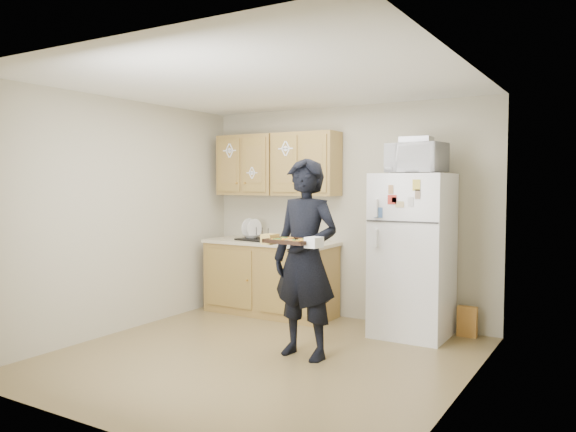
{
  "coord_description": "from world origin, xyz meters",
  "views": [
    {
      "loc": [
        2.83,
        -4.23,
        1.61
      ],
      "look_at": [
        0.02,
        0.45,
        1.28
      ],
      "focal_mm": 35.0,
      "sensor_mm": 36.0,
      "label": 1
    }
  ],
  "objects_px": {
    "person": "(305,259)",
    "dish_rack": "(256,233)",
    "baking_tray": "(291,242)",
    "refrigerator": "(413,255)",
    "microwave": "(416,158)"
  },
  "relations": [
    {
      "from": "person",
      "to": "dish_rack",
      "type": "bearing_deg",
      "value": 143.83
    },
    {
      "from": "dish_rack",
      "to": "refrigerator",
      "type": "bearing_deg",
      "value": -0.15
    },
    {
      "from": "dish_rack",
      "to": "person",
      "type": "bearing_deg",
      "value": -41.64
    },
    {
      "from": "baking_tray",
      "to": "dish_rack",
      "type": "distance_m",
      "value": 2.06
    },
    {
      "from": "baking_tray",
      "to": "microwave",
      "type": "height_order",
      "value": "microwave"
    },
    {
      "from": "person",
      "to": "dish_rack",
      "type": "distance_m",
      "value": 1.83
    },
    {
      "from": "person",
      "to": "dish_rack",
      "type": "xyz_separation_m",
      "value": [
        -1.37,
        1.22,
        0.08
      ]
    },
    {
      "from": "microwave",
      "to": "dish_rack",
      "type": "relative_size",
      "value": 1.26
    },
    {
      "from": "refrigerator",
      "to": "person",
      "type": "height_order",
      "value": "person"
    },
    {
      "from": "microwave",
      "to": "person",
      "type": "bearing_deg",
      "value": -112.3
    },
    {
      "from": "baking_tray",
      "to": "microwave",
      "type": "distance_m",
      "value": 1.76
    },
    {
      "from": "baking_tray",
      "to": "refrigerator",
      "type": "bearing_deg",
      "value": 74.52
    },
    {
      "from": "person",
      "to": "baking_tray",
      "type": "distance_m",
      "value": 0.35
    },
    {
      "from": "person",
      "to": "baking_tray",
      "type": "xyz_separation_m",
      "value": [
        0.03,
        -0.3,
        0.18
      ]
    },
    {
      "from": "microwave",
      "to": "dish_rack",
      "type": "bearing_deg",
      "value": -174.72
    }
  ]
}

